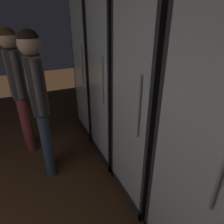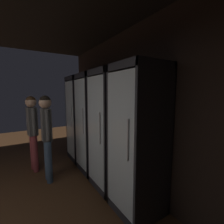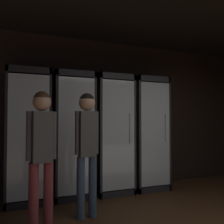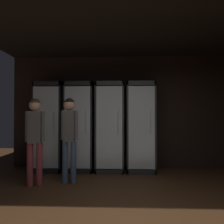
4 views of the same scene
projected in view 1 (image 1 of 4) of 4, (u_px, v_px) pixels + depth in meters
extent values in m
cube|color=black|center=(118.00, 65.00, 3.10)|extent=(0.66, 0.04, 2.08)
cube|color=black|center=(93.00, 62.00, 3.25)|extent=(0.04, 0.63, 2.08)
cube|color=black|center=(108.00, 72.00, 2.74)|extent=(0.04, 0.63, 2.08)
cube|color=black|center=(102.00, 125.00, 3.44)|extent=(0.66, 0.63, 0.10)
cube|color=white|center=(116.00, 65.00, 3.09)|extent=(0.58, 0.02, 1.84)
cube|color=silver|center=(80.00, 69.00, 2.88)|extent=(0.58, 0.02, 1.84)
cylinder|color=#B2B2B7|center=(82.00, 65.00, 2.67)|extent=(0.02, 0.02, 0.50)
cube|color=silver|center=(101.00, 121.00, 3.41)|extent=(0.56, 0.55, 0.02)
cylinder|color=#194723|center=(95.00, 111.00, 3.51)|extent=(0.06, 0.06, 0.18)
cylinder|color=#194723|center=(94.00, 104.00, 3.45)|extent=(0.02, 0.02, 0.09)
cylinder|color=beige|center=(95.00, 112.00, 3.52)|extent=(0.06, 0.06, 0.07)
cylinder|color=brown|center=(99.00, 114.00, 3.42)|extent=(0.07, 0.07, 0.18)
cylinder|color=brown|center=(98.00, 107.00, 3.36)|extent=(0.03, 0.03, 0.09)
cylinder|color=white|center=(99.00, 115.00, 3.43)|extent=(0.07, 0.07, 0.06)
cylinder|color=black|center=(101.00, 118.00, 3.29)|extent=(0.07, 0.07, 0.18)
cylinder|color=black|center=(101.00, 111.00, 3.24)|extent=(0.03, 0.03, 0.07)
cylinder|color=#2D2D33|center=(101.00, 118.00, 3.29)|extent=(0.07, 0.07, 0.06)
cylinder|color=brown|center=(108.00, 120.00, 3.19)|extent=(0.07, 0.07, 0.23)
cylinder|color=brown|center=(107.00, 111.00, 3.12)|extent=(0.03, 0.03, 0.06)
cylinder|color=white|center=(108.00, 121.00, 3.19)|extent=(0.07, 0.07, 0.06)
cube|color=silver|center=(101.00, 96.00, 3.20)|extent=(0.56, 0.55, 0.02)
cylinder|color=#9EAD99|center=(99.00, 86.00, 3.27)|extent=(0.08, 0.08, 0.21)
cylinder|color=#9EAD99|center=(98.00, 77.00, 3.21)|extent=(0.03, 0.03, 0.09)
cylinder|color=white|center=(99.00, 87.00, 3.28)|extent=(0.08, 0.08, 0.06)
cylinder|color=black|center=(107.00, 91.00, 3.05)|extent=(0.07, 0.07, 0.23)
cylinder|color=black|center=(107.00, 81.00, 2.98)|extent=(0.02, 0.02, 0.09)
cylinder|color=#2D2D33|center=(107.00, 92.00, 3.06)|extent=(0.07, 0.07, 0.06)
cube|color=silver|center=(100.00, 67.00, 3.00)|extent=(0.56, 0.55, 0.02)
cylinder|color=gray|center=(98.00, 57.00, 3.11)|extent=(0.07, 0.07, 0.20)
cylinder|color=gray|center=(98.00, 47.00, 3.05)|extent=(0.03, 0.03, 0.10)
cylinder|color=beige|center=(98.00, 56.00, 3.11)|extent=(0.07, 0.07, 0.06)
cylinder|color=gray|center=(101.00, 60.00, 2.96)|extent=(0.08, 0.08, 0.19)
cylinder|color=gray|center=(101.00, 50.00, 2.91)|extent=(0.03, 0.03, 0.07)
cylinder|color=#B2332D|center=(101.00, 60.00, 2.97)|extent=(0.08, 0.08, 0.07)
cylinder|color=#336B38|center=(104.00, 62.00, 2.80)|extent=(0.08, 0.08, 0.22)
cylinder|color=#336B38|center=(103.00, 50.00, 2.73)|extent=(0.02, 0.02, 0.09)
cylinder|color=#B2332D|center=(104.00, 62.00, 2.80)|extent=(0.08, 0.08, 0.08)
cube|color=silver|center=(99.00, 34.00, 2.79)|extent=(0.56, 0.55, 0.02)
cylinder|color=#336B38|center=(95.00, 25.00, 2.90)|extent=(0.07, 0.07, 0.18)
cylinder|color=#336B38|center=(94.00, 16.00, 2.84)|extent=(0.02, 0.02, 0.06)
cylinder|color=#2D2D33|center=(95.00, 26.00, 2.90)|extent=(0.07, 0.07, 0.06)
cylinder|color=#336B38|center=(99.00, 25.00, 2.74)|extent=(0.06, 0.06, 0.20)
cylinder|color=#336B38|center=(99.00, 14.00, 2.68)|extent=(0.02, 0.02, 0.06)
cylinder|color=white|center=(99.00, 27.00, 2.75)|extent=(0.06, 0.06, 0.06)
cylinder|color=gray|center=(101.00, 25.00, 2.56)|extent=(0.06, 0.06, 0.23)
cylinder|color=gray|center=(101.00, 11.00, 2.49)|extent=(0.02, 0.02, 0.10)
cylinder|color=#2D2D33|center=(101.00, 28.00, 2.58)|extent=(0.07, 0.07, 0.06)
cube|color=black|center=(143.00, 77.00, 2.52)|extent=(0.66, 0.04, 2.08)
cube|color=black|center=(111.00, 74.00, 2.67)|extent=(0.04, 0.63, 2.08)
cube|color=black|center=(135.00, 89.00, 2.16)|extent=(0.04, 0.63, 2.08)
cube|color=black|center=(120.00, 148.00, 2.86)|extent=(0.66, 0.63, 0.10)
cube|color=white|center=(141.00, 78.00, 2.51)|extent=(0.58, 0.02, 1.84)
cube|color=silver|center=(98.00, 84.00, 2.30)|extent=(0.58, 0.02, 1.84)
cylinder|color=#B2B2B7|center=(102.00, 80.00, 2.08)|extent=(0.02, 0.02, 0.50)
cube|color=silver|center=(121.00, 144.00, 2.83)|extent=(0.56, 0.55, 0.02)
cylinder|color=brown|center=(115.00, 133.00, 2.90)|extent=(0.06, 0.06, 0.19)
cylinder|color=brown|center=(115.00, 125.00, 2.84)|extent=(0.02, 0.02, 0.08)
cylinder|color=#B2332D|center=(115.00, 134.00, 2.90)|extent=(0.06, 0.06, 0.07)
cylinder|color=gray|center=(127.00, 142.00, 2.68)|extent=(0.08, 0.08, 0.21)
cylinder|color=gray|center=(128.00, 133.00, 2.61)|extent=(0.03, 0.03, 0.08)
cylinder|color=white|center=(127.00, 144.00, 2.69)|extent=(0.08, 0.08, 0.05)
cube|color=silver|center=(121.00, 115.00, 2.62)|extent=(0.56, 0.55, 0.02)
cylinder|color=#9EAD99|center=(115.00, 100.00, 2.74)|extent=(0.06, 0.06, 0.23)
cylinder|color=#9EAD99|center=(115.00, 89.00, 2.67)|extent=(0.02, 0.02, 0.08)
cylinder|color=tan|center=(115.00, 100.00, 2.74)|extent=(0.07, 0.07, 0.09)
cylinder|color=gray|center=(117.00, 106.00, 2.62)|extent=(0.06, 0.06, 0.20)
cylinder|color=gray|center=(117.00, 95.00, 2.56)|extent=(0.02, 0.02, 0.09)
cylinder|color=#B2332D|center=(117.00, 107.00, 2.64)|extent=(0.07, 0.07, 0.06)
cylinder|color=#194723|center=(123.00, 109.00, 2.50)|extent=(0.08, 0.08, 0.22)
cylinder|color=#194723|center=(123.00, 97.00, 2.43)|extent=(0.02, 0.02, 0.10)
cylinder|color=tan|center=(123.00, 110.00, 2.50)|extent=(0.08, 0.08, 0.07)
cylinder|color=gray|center=(132.00, 114.00, 2.42)|extent=(0.08, 0.08, 0.19)
cylinder|color=gray|center=(133.00, 103.00, 2.35)|extent=(0.03, 0.03, 0.09)
cylinder|color=beige|center=(132.00, 115.00, 2.42)|extent=(0.08, 0.08, 0.05)
cube|color=silver|center=(122.00, 81.00, 2.42)|extent=(0.56, 0.55, 0.02)
cylinder|color=#336B38|center=(115.00, 68.00, 2.45)|extent=(0.06, 0.06, 0.23)
cylinder|color=#336B38|center=(115.00, 55.00, 2.38)|extent=(0.02, 0.02, 0.08)
cylinder|color=#B2332D|center=(115.00, 67.00, 2.45)|extent=(0.07, 0.07, 0.06)
cylinder|color=brown|center=(127.00, 75.00, 2.26)|extent=(0.07, 0.07, 0.19)
cylinder|color=brown|center=(128.00, 63.00, 2.20)|extent=(0.02, 0.02, 0.09)
cylinder|color=#B2332D|center=(127.00, 77.00, 2.27)|extent=(0.07, 0.07, 0.06)
cube|color=silver|center=(123.00, 40.00, 2.21)|extent=(0.56, 0.55, 0.02)
cylinder|color=black|center=(114.00, 27.00, 2.33)|extent=(0.07, 0.07, 0.22)
cylinder|color=black|center=(114.00, 13.00, 2.26)|extent=(0.02, 0.02, 0.08)
cylinder|color=beige|center=(114.00, 27.00, 2.33)|extent=(0.08, 0.08, 0.05)
cylinder|color=#9EAD99|center=(122.00, 28.00, 2.22)|extent=(0.07, 0.07, 0.22)
cylinder|color=#9EAD99|center=(122.00, 13.00, 2.15)|extent=(0.02, 0.02, 0.08)
cylinder|color=beige|center=(122.00, 29.00, 2.23)|extent=(0.07, 0.07, 0.08)
cylinder|color=gray|center=(129.00, 30.00, 2.12)|extent=(0.07, 0.07, 0.19)
cylinder|color=gray|center=(130.00, 16.00, 2.06)|extent=(0.02, 0.02, 0.08)
cylinder|color=white|center=(129.00, 32.00, 2.13)|extent=(0.07, 0.07, 0.07)
cylinder|color=brown|center=(131.00, 31.00, 1.99)|extent=(0.07, 0.07, 0.20)
cylinder|color=brown|center=(131.00, 16.00, 1.92)|extent=(0.02, 0.02, 0.07)
cylinder|color=white|center=(131.00, 32.00, 1.99)|extent=(0.07, 0.07, 0.05)
cube|color=#2B2B30|center=(184.00, 98.00, 1.94)|extent=(0.66, 0.04, 2.08)
cube|color=#2B2B30|center=(140.00, 92.00, 2.08)|extent=(0.04, 0.63, 2.08)
cube|color=#2B2B30|center=(182.00, 118.00, 1.58)|extent=(0.04, 0.63, 2.08)
cube|color=#2B2B30|center=(149.00, 184.00, 2.27)|extent=(0.66, 0.63, 0.10)
cube|color=white|center=(181.00, 98.00, 1.93)|extent=(0.58, 0.02, 1.84)
cube|color=silver|center=(129.00, 109.00, 1.72)|extent=(0.58, 0.02, 1.84)
cylinder|color=#B2B2B7|center=(139.00, 108.00, 1.50)|extent=(0.02, 0.02, 0.50)
cube|color=silver|center=(150.00, 179.00, 2.24)|extent=(0.56, 0.55, 0.02)
cylinder|color=brown|center=(142.00, 159.00, 2.36)|extent=(0.06, 0.06, 0.22)
cylinder|color=brown|center=(143.00, 149.00, 2.30)|extent=(0.02, 0.02, 0.07)
cylinder|color=#B2332D|center=(143.00, 158.00, 2.36)|extent=(0.07, 0.07, 0.06)
cylinder|color=brown|center=(145.00, 169.00, 2.23)|extent=(0.07, 0.07, 0.20)
cylinder|color=brown|center=(146.00, 158.00, 2.16)|extent=(0.02, 0.02, 0.09)
cylinder|color=beige|center=(145.00, 168.00, 2.23)|extent=(0.07, 0.07, 0.07)
cylinder|color=#9EAD99|center=(157.00, 175.00, 2.15)|extent=(0.08, 0.08, 0.19)
cylinder|color=#9EAD99|center=(158.00, 165.00, 2.09)|extent=(0.03, 0.03, 0.09)
cylinder|color=#B2332D|center=(157.00, 176.00, 2.16)|extent=(0.08, 0.08, 0.06)
cylinder|color=#9EAD99|center=(161.00, 185.00, 2.02)|extent=(0.06, 0.06, 0.21)
cylinder|color=#9EAD99|center=(163.00, 174.00, 1.96)|extent=(0.02, 0.02, 0.09)
cylinder|color=#2D2D33|center=(161.00, 187.00, 2.04)|extent=(0.06, 0.06, 0.06)
cube|color=silver|center=(155.00, 132.00, 1.97)|extent=(0.56, 0.55, 0.02)
cylinder|color=gray|center=(152.00, 114.00, 2.05)|extent=(0.07, 0.07, 0.23)
cylinder|color=gray|center=(153.00, 99.00, 1.98)|extent=(0.02, 0.02, 0.08)
cylinder|color=beige|center=(152.00, 116.00, 2.06)|extent=(0.07, 0.07, 0.09)
cylinder|color=#9EAD99|center=(169.00, 128.00, 1.82)|extent=(0.08, 0.08, 0.20)
cylinder|color=#9EAD99|center=(171.00, 114.00, 1.76)|extent=(0.02, 0.02, 0.07)
cylinder|color=tan|center=(168.00, 131.00, 1.84)|extent=(0.08, 0.08, 0.06)
cube|color=silver|center=(162.00, 70.00, 1.69)|extent=(0.56, 0.55, 0.02)
cylinder|color=#336B38|center=(154.00, 53.00, 1.81)|extent=(0.08, 0.08, 0.19)
cylinder|color=#336B38|center=(155.00, 37.00, 1.74)|extent=(0.03, 0.03, 0.08)
cylinder|color=#B2332D|center=(153.00, 54.00, 1.81)|extent=(0.08, 0.08, 0.05)
cylinder|color=#194723|center=(163.00, 55.00, 1.64)|extent=(0.07, 0.07, 0.24)
cylinder|color=#194723|center=(165.00, 33.00, 1.57)|extent=(0.02, 0.02, 0.10)
cylinder|color=#2D2D33|center=(162.00, 58.00, 1.66)|extent=(0.08, 0.08, 0.07)
cylinder|color=gray|center=(174.00, 60.00, 1.48)|extent=(0.06, 0.06, 0.23)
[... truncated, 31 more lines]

